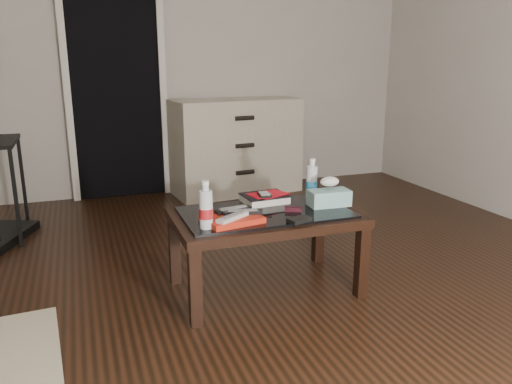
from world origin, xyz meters
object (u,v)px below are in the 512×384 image
water_bottle_right (312,178)px  coffee_table (265,223)px  textbook (265,198)px  dresser (236,146)px  tissue_box (329,198)px  water_bottle_left (206,205)px

water_bottle_right → coffee_table: bearing=-154.3°
textbook → dresser: bearing=73.0°
water_bottle_right → tissue_box: (0.02, -0.19, -0.07)m
textbook → tissue_box: size_ratio=1.09×
dresser → tissue_box: size_ratio=5.43×
textbook → tissue_box: tissue_box is taller
dresser → water_bottle_left: 2.43m
textbook → water_bottle_right: size_ratio=1.05×
textbook → water_bottle_right: (0.30, 0.00, 0.10)m
dresser → water_bottle_right: size_ratio=5.25×
dresser → coffee_table: bearing=-109.9°
coffee_table → dresser: (0.50, 2.10, 0.05)m
textbook → water_bottle_left: 0.55m
coffee_table → water_bottle_left: (-0.37, -0.16, 0.18)m
coffee_table → water_bottle_right: size_ratio=4.20×
water_bottle_left → water_bottle_right: same height
water_bottle_right → tissue_box: size_ratio=1.03×
textbook → water_bottle_right: bearing=-3.5°
dresser → tissue_box: (-0.12, -2.12, 0.06)m
coffee_table → tissue_box: tissue_box is taller
water_bottle_left → tissue_box: 0.76m
tissue_box → water_bottle_left: bearing=-166.4°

